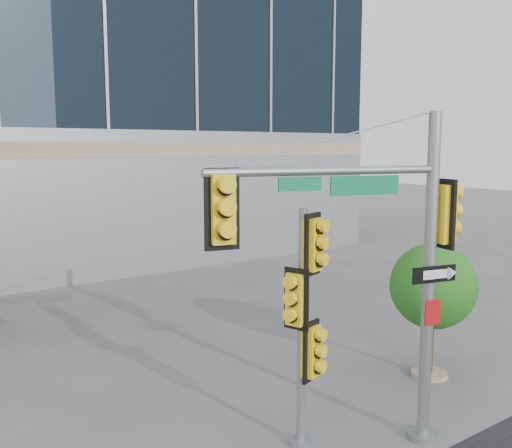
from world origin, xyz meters
TOP-DOWN VIEW (x-y plane):
  - ground at (0.00, 0.00)m, footprint 120.00×120.00m
  - main_signal_pole at (0.63, -1.24)m, footprint 4.50×1.51m
  - secondary_signal_pole at (-0.32, -0.48)m, footprint 0.80×0.57m
  - street_tree at (4.21, 0.25)m, footprint 2.01×1.97m

SIDE VIEW (x-z plane):
  - ground at x=0.00m, z-range 0.00..0.00m
  - street_tree at x=4.21m, z-range 0.50..3.63m
  - secondary_signal_pole at x=-0.32m, z-range 0.37..4.65m
  - main_signal_pole at x=0.63m, z-range 0.71..6.62m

